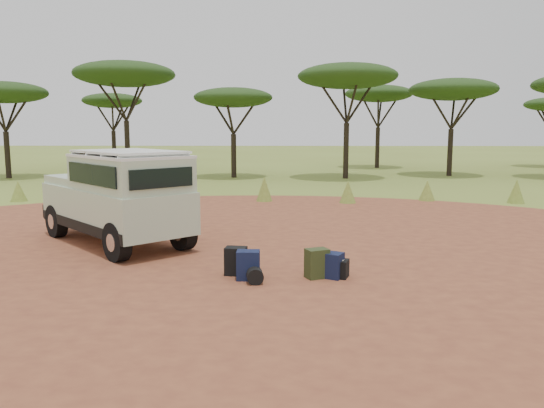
{
  "coord_description": "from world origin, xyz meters",
  "views": [
    {
      "loc": [
        0.71,
        -10.42,
        2.66
      ],
      "look_at": [
        0.45,
        1.14,
        1.0
      ],
      "focal_mm": 35.0,
      "sensor_mm": 36.0,
      "label": 1
    }
  ],
  "objects_px": {
    "backpack_olive": "(317,264)",
    "duffel_navy": "(331,265)",
    "walking_staff": "(119,212)",
    "backpack_navy": "(248,265)",
    "hard_case": "(335,268)",
    "backpack_black": "(236,261)",
    "safari_vehicle": "(118,199)"
  },
  "relations": [
    {
      "from": "walking_staff",
      "to": "backpack_black",
      "type": "distance_m",
      "value": 3.77
    },
    {
      "from": "safari_vehicle",
      "to": "hard_case",
      "type": "distance_m",
      "value": 5.48
    },
    {
      "from": "duffel_navy",
      "to": "hard_case",
      "type": "height_order",
      "value": "duffel_navy"
    },
    {
      "from": "safari_vehicle",
      "to": "backpack_olive",
      "type": "relative_size",
      "value": 8.29
    },
    {
      "from": "backpack_navy",
      "to": "backpack_olive",
      "type": "height_order",
      "value": "backpack_olive"
    },
    {
      "from": "backpack_black",
      "to": "backpack_olive",
      "type": "xyz_separation_m",
      "value": [
        1.46,
        -0.16,
        0.01
      ]
    },
    {
      "from": "duffel_navy",
      "to": "backpack_black",
      "type": "bearing_deg",
      "value": -157.14
    },
    {
      "from": "safari_vehicle",
      "to": "backpack_navy",
      "type": "height_order",
      "value": "safari_vehicle"
    },
    {
      "from": "walking_staff",
      "to": "duffel_navy",
      "type": "distance_m",
      "value": 5.26
    },
    {
      "from": "hard_case",
      "to": "duffel_navy",
      "type": "bearing_deg",
      "value": -136.61
    },
    {
      "from": "safari_vehicle",
      "to": "backpack_navy",
      "type": "relative_size",
      "value": 8.43
    },
    {
      "from": "backpack_navy",
      "to": "hard_case",
      "type": "xyz_separation_m",
      "value": [
        1.55,
        0.2,
        -0.1
      ]
    },
    {
      "from": "duffel_navy",
      "to": "hard_case",
      "type": "bearing_deg",
      "value": 52.94
    },
    {
      "from": "safari_vehicle",
      "to": "backpack_navy",
      "type": "bearing_deg",
      "value": 4.74
    },
    {
      "from": "walking_staff",
      "to": "hard_case",
      "type": "height_order",
      "value": "walking_staff"
    },
    {
      "from": "backpack_black",
      "to": "backpack_olive",
      "type": "bearing_deg",
      "value": 1.36
    },
    {
      "from": "backpack_olive",
      "to": "duffel_navy",
      "type": "relative_size",
      "value": 1.15
    },
    {
      "from": "backpack_olive",
      "to": "hard_case",
      "type": "bearing_deg",
      "value": -13.76
    },
    {
      "from": "backpack_olive",
      "to": "backpack_black",
      "type": "bearing_deg",
      "value": 149.45
    },
    {
      "from": "walking_staff",
      "to": "hard_case",
      "type": "relative_size",
      "value": 3.52
    },
    {
      "from": "duffel_navy",
      "to": "hard_case",
      "type": "xyz_separation_m",
      "value": [
        0.08,
        0.04,
        -0.07
      ]
    },
    {
      "from": "backpack_olive",
      "to": "duffel_navy",
      "type": "xyz_separation_m",
      "value": [
        0.25,
        0.02,
        -0.04
      ]
    },
    {
      "from": "backpack_navy",
      "to": "duffel_navy",
      "type": "distance_m",
      "value": 1.48
    },
    {
      "from": "walking_staff",
      "to": "backpack_navy",
      "type": "height_order",
      "value": "walking_staff"
    },
    {
      "from": "safari_vehicle",
      "to": "backpack_navy",
      "type": "xyz_separation_m",
      "value": [
        3.17,
        -2.84,
        -0.79
      ]
    },
    {
      "from": "walking_staff",
      "to": "backpack_black",
      "type": "height_order",
      "value": "walking_staff"
    },
    {
      "from": "backpack_black",
      "to": "duffel_navy",
      "type": "relative_size",
      "value": 1.12
    },
    {
      "from": "hard_case",
      "to": "backpack_navy",
      "type": "bearing_deg",
      "value": -154.75
    },
    {
      "from": "safari_vehicle",
      "to": "walking_staff",
      "type": "bearing_deg",
      "value": -23.9
    },
    {
      "from": "walking_staff",
      "to": "backpack_olive",
      "type": "bearing_deg",
      "value": -74.17
    },
    {
      "from": "walking_staff",
      "to": "backpack_black",
      "type": "xyz_separation_m",
      "value": [
        2.87,
        -2.39,
        -0.51
      ]
    },
    {
      "from": "walking_staff",
      "to": "backpack_black",
      "type": "relative_size",
      "value": 3.13
    }
  ]
}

